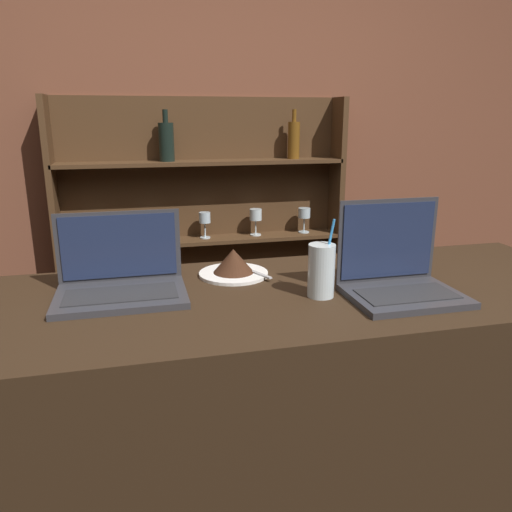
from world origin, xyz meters
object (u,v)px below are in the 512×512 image
object	(u,v)px
laptop_near	(121,279)
water_glass	(321,270)
laptop_far	(398,274)
cake_plate	(234,264)

from	to	relation	value
laptop_near	water_glass	xyz separation A→B (m)	(0.53, -0.14, 0.03)
laptop_far	cake_plate	xyz separation A→B (m)	(-0.41, 0.28, -0.02)
laptop_near	water_glass	size ratio (longest dim) A/B	1.61
water_glass	laptop_near	bearing A→B (deg)	164.99
water_glass	laptop_far	bearing A→B (deg)	-9.36
laptop_far	water_glass	distance (m)	0.22
cake_plate	water_glass	distance (m)	0.31
laptop_far	water_glass	xyz separation A→B (m)	(-0.21, 0.04, 0.02)
laptop_near	cake_plate	xyz separation A→B (m)	(0.34, 0.10, -0.01)
laptop_far	water_glass	size ratio (longest dim) A/B	1.40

